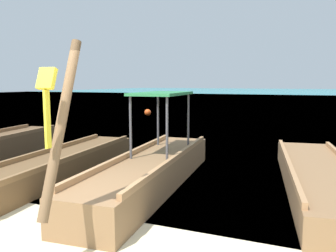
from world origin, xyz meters
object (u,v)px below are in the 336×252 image
longtail_boat_red_ribbon (319,178)px  mooring_buoy_near (148,112)px  longtail_boat_yellow_ribbon (151,170)px  longtail_boat_orange_ribbon (57,166)px

longtail_boat_red_ribbon → mooring_buoy_near: bearing=128.1°
longtail_boat_yellow_ribbon → longtail_boat_red_ribbon: size_ratio=1.04×
mooring_buoy_near → longtail_boat_yellow_ribbon: bearing=-63.8°
longtail_boat_red_ribbon → mooring_buoy_near: (-9.84, 12.53, -0.03)m
mooring_buoy_near → longtail_boat_orange_ribbon: bearing=-72.1°
longtail_boat_yellow_ribbon → longtail_boat_red_ribbon: 3.33m
longtail_boat_orange_ribbon → mooring_buoy_near: bearing=107.9°
longtail_boat_orange_ribbon → longtail_boat_red_ribbon: (5.39, 1.24, -0.01)m
longtail_boat_yellow_ribbon → longtail_boat_red_ribbon: (3.15, 1.07, -0.11)m
longtail_boat_red_ribbon → mooring_buoy_near: size_ratio=13.99×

